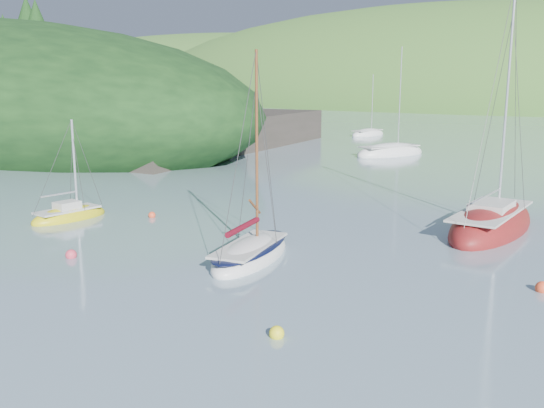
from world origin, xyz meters
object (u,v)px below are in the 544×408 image
Objects in this scene: sloop_red at (491,226)px; distant_sloop_a at (390,153)px; sailboat_yellow at (69,216)px; distant_sloop_c at (368,134)px; daysailer_white at (250,254)px.

sloop_red is 1.17× the size of distant_sloop_a.
distant_sloop_c reaches higher than sailboat_yellow.
distant_sloop_a is at bearing 123.88° from sloop_red.
distant_sloop_c is at bearing 123.27° from sloop_red.
sloop_red is 1.52× the size of distant_sloop_c.
distant_sloop_a reaches higher than distant_sloop_c.
daysailer_white is 12.68m from sloop_red.
daysailer_white is 12.39m from sailboat_yellow.
distant_sloop_a reaches higher than daysailer_white.
daysailer_white is 1.06× the size of distant_sloop_c.
distant_sloop_a reaches higher than sailboat_yellow.
sloop_red is 2.29× the size of sailboat_yellow.
sloop_red is at bearing 32.42° from sailboat_yellow.
sailboat_yellow is 0.51× the size of distant_sloop_a.
distant_sloop_a is (-17.61, 24.43, -0.05)m from sloop_red.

